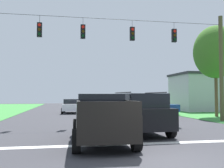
% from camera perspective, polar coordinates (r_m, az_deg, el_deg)
% --- Properties ---
extents(ground_plane, '(120.00, 120.00, 0.00)m').
position_cam_1_polar(ground_plane, '(7.78, 12.12, -16.46)').
color(ground_plane, '#333338').
extents(stop_bar_stripe, '(14.33, 0.45, 0.01)m').
position_cam_1_polar(stop_bar_stripe, '(10.45, 5.97, -12.88)').
color(stop_bar_stripe, white).
rests_on(stop_bar_stripe, ground).
extents(lane_dash_0, '(2.50, 0.15, 0.01)m').
position_cam_1_polar(lane_dash_0, '(16.24, 0.03, -9.21)').
color(lane_dash_0, white).
rests_on(lane_dash_0, ground).
extents(lane_dash_1, '(2.50, 0.15, 0.01)m').
position_cam_1_polar(lane_dash_1, '(23.81, -3.25, -7.11)').
color(lane_dash_1, white).
rests_on(lane_dash_1, ground).
extents(lane_dash_2, '(2.50, 0.15, 0.01)m').
position_cam_1_polar(lane_dash_2, '(29.49, -4.59, -6.23)').
color(lane_dash_2, white).
rests_on(lane_dash_2, ground).
extents(lane_dash_3, '(2.50, 0.15, 0.01)m').
position_cam_1_polar(lane_dash_3, '(39.33, -5.98, -5.32)').
color(lane_dash_3, white).
rests_on(lane_dash_3, ground).
extents(overhead_signal_span, '(17.53, 0.31, 7.86)m').
position_cam_1_polar(overhead_signal_span, '(17.98, -0.98, 5.36)').
color(overhead_signal_span, brown).
rests_on(overhead_signal_span, ground).
extents(pickup_truck, '(2.45, 5.47, 1.95)m').
position_cam_1_polar(pickup_truck, '(10.64, -2.39, -7.48)').
color(pickup_truck, black).
rests_on(pickup_truck, ground).
extents(suv_black, '(2.42, 4.90, 2.05)m').
position_cam_1_polar(suv_black, '(13.09, 5.77, -6.15)').
color(suv_black, black).
rests_on(suv_black, ground).
extents(distant_car_crossing_white, '(2.25, 4.41, 1.52)m').
position_cam_1_polar(distant_car_crossing_white, '(28.80, -8.81, -4.73)').
color(distant_car_crossing_white, silver).
rests_on(distant_car_crossing_white, ground).
extents(distant_car_oncoming, '(4.36, 2.14, 1.52)m').
position_cam_1_polar(distant_car_oncoming, '(26.03, 9.58, -4.96)').
color(distant_car_oncoming, navy).
rests_on(distant_car_oncoming, ground).
extents(distant_car_far_parked, '(2.03, 4.31, 1.52)m').
position_cam_1_polar(distant_car_far_parked, '(30.49, 2.22, -4.64)').
color(distant_car_far_parked, silver).
rests_on(distant_car_far_parked, ground).
extents(tree_roadside_right, '(3.92, 3.92, 8.22)m').
position_cam_1_polar(tree_roadside_right, '(25.45, 21.72, 6.51)').
color(tree_roadside_right, brown).
rests_on(tree_roadside_right, ground).
extents(roadside_store, '(11.91, 7.16, 5.44)m').
position_cam_1_polar(roadside_store, '(36.11, 22.60, -1.63)').
color(roadside_store, '#B2B2B7').
rests_on(roadside_store, ground).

